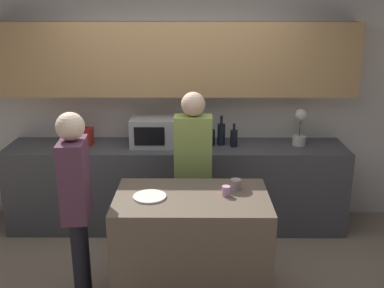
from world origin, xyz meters
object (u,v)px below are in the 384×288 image
object	(u,v)px
bottle_0	(204,140)
bottle_2	(221,134)
cup_0	(236,184)
person_center	(193,164)
bottle_3	(234,138)
potted_plant	(300,127)
microwave	(156,131)
plate_on_island	(150,197)
bottle_1	(211,137)
cup_1	(226,191)
person_left	(76,196)
toaster	(80,136)

from	to	relation	value
bottle_0	bottle_2	size ratio (longest dim) A/B	0.80
cup_0	person_center	size ratio (longest dim) A/B	0.05
bottle_2	person_center	bearing A→B (deg)	-112.18
bottle_3	cup_0	world-z (taller)	bottle_3
bottle_0	cup_0	xyz separation A→B (m)	(0.24, -1.08, -0.05)
potted_plant	bottle_3	xyz separation A→B (m)	(-0.70, -0.06, -0.10)
microwave	plate_on_island	bearing A→B (deg)	-87.33
potted_plant	bottle_0	distance (m)	1.04
bottle_1	microwave	bearing A→B (deg)	179.35
potted_plant	person_center	size ratio (longest dim) A/B	0.24
plate_on_island	cup_1	world-z (taller)	cup_1
bottle_3	plate_on_island	size ratio (longest dim) A/B	0.96
microwave	person_left	world-z (taller)	person_left
potted_plant	bottle_2	bearing A→B (deg)	179.57
person_left	person_center	bearing A→B (deg)	123.36
bottle_2	cup_0	bearing A→B (deg)	-87.64
bottle_0	cup_1	xyz separation A→B (m)	(0.15, -1.21, -0.05)
microwave	bottle_2	distance (m)	0.70
microwave	person_center	world-z (taller)	person_center
microwave	person_left	size ratio (longest dim) A/B	0.32
bottle_2	cup_0	xyz separation A→B (m)	(0.05, -1.22, -0.07)
person_center	cup_1	bearing A→B (deg)	113.55
toaster	plate_on_island	size ratio (longest dim) A/B	1.00
person_center	cup_0	bearing A→B (deg)	125.82
bottle_1	cup_0	bearing A→B (deg)	-82.64
toaster	potted_plant	xyz separation A→B (m)	(2.34, -0.00, 0.11)
microwave	bottle_2	size ratio (longest dim) A/B	1.64
bottle_0	bottle_1	world-z (taller)	bottle_0
bottle_0	plate_on_island	xyz separation A→B (m)	(-0.44, -1.25, -0.08)
microwave	bottle_3	world-z (taller)	microwave
potted_plant	person_center	bearing A→B (deg)	-147.39
bottle_3	person_left	world-z (taller)	person_left
microwave	bottle_3	bearing A→B (deg)	-4.00
toaster	bottle_3	world-z (taller)	bottle_3
person_center	bottle_1	bearing A→B (deg)	-104.30
bottle_2	bottle_3	bearing A→B (deg)	-26.91
microwave	cup_1	world-z (taller)	microwave
bottle_2	plate_on_island	distance (m)	1.53
cup_1	person_center	size ratio (longest dim) A/B	0.05
microwave	bottle_2	bearing A→B (deg)	0.64
bottle_1	person_left	distance (m)	1.79
person_left	person_center	world-z (taller)	person_center
plate_on_island	cup_1	xyz separation A→B (m)	(0.60, 0.04, 0.03)
toaster	plate_on_island	xyz separation A→B (m)	(0.87, -1.38, -0.08)
bottle_2	bottle_3	size ratio (longest dim) A/B	1.27
bottle_0	cup_0	world-z (taller)	bottle_0
bottle_3	plate_on_island	distance (m)	1.53
bottle_3	person_center	size ratio (longest dim) A/B	0.15
bottle_1	bottle_3	distance (m)	0.24
person_center	microwave	bearing A→B (deg)	-60.28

